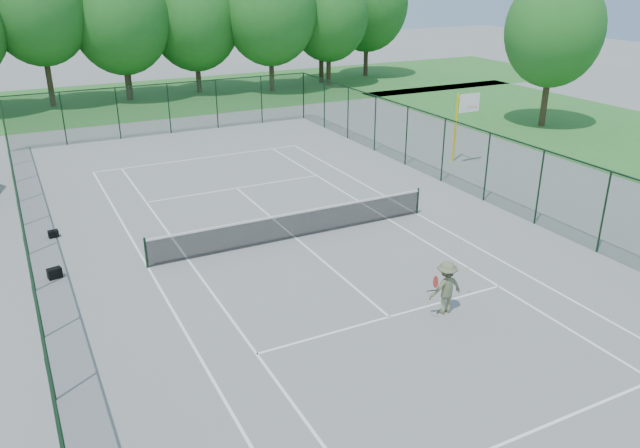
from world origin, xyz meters
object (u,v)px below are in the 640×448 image
at_px(sports_bag_a, 55,273).
at_px(tennis_player, 446,287).
at_px(basketball_goal, 463,114).
at_px(tennis_net, 295,224).

height_order(sports_bag_a, tennis_player, tennis_player).
relative_size(basketball_goal, tennis_player, 1.80).
distance_m(tennis_net, basketball_goal, 12.76).
xyz_separation_m(tennis_net, basketball_goal, (11.61, 4.91, 1.99)).
distance_m(sports_bag_a, tennis_player, 12.47).
distance_m(tennis_net, sports_bag_a, 8.38).
distance_m(basketball_goal, tennis_player, 15.58).
height_order(tennis_net, basketball_goal, basketball_goal).
height_order(basketball_goal, sports_bag_a, basketball_goal).
bearing_deg(tennis_player, basketball_goal, 49.65).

